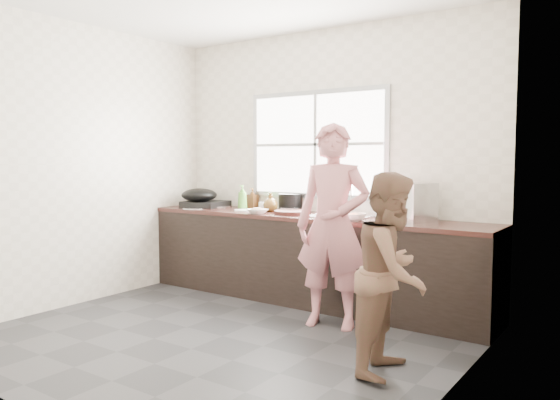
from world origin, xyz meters
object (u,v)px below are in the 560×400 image
Objects in this scene: burner at (206,204)px; wok at (199,195)px; person_side at (392,273)px; pot_lid_left at (193,208)px; bottle_green at (242,198)px; dish_rack at (406,202)px; bowl_held at (351,217)px; bottle_brown_tall at (252,199)px; cutting_board at (293,212)px; glass_jar at (262,206)px; bottle_brown_short at (271,203)px; black_pot at (290,202)px; bowl_crabs at (354,218)px; woman at (333,232)px; pot_lid_right at (218,206)px; plate_food at (245,211)px; bowl_mince at (257,211)px.

wok reaches higher than burner.
person_side reaches higher than pot_lid_left.
bottle_green is 0.59× the size of dish_rack.
bowl_held is 1.52m from bottle_brown_tall.
glass_jar is (-0.48, 0.13, 0.03)m from cutting_board.
person_side reaches higher than bottle_brown_short.
bottle_green is (-0.47, -0.22, 0.04)m from black_pot.
black_pot reaches higher than bowl_held.
bowl_crabs is 1.07m from black_pot.
cutting_board is at bearing 48.91° from person_side.
bowl_crabs is 2.04m from burner.
bowl_crabs is at bearing 74.51° from woman.
bowl_crabs is 0.64× the size of pot_lid_right.
cutting_board is at bearing 7.71° from pot_lid_left.
cutting_board is 0.35m from bottle_brown_short.
plate_food is (-0.35, -0.33, -0.08)m from black_pot.
bottle_green reaches higher than pot_lid_left.
bowl_crabs is 0.91× the size of bowl_held.
person_side is at bearing -50.86° from bowl_crabs.
bowl_held is at bearing -24.95° from black_pot.
person_side is 6.99× the size of bowl_held.
bowl_mince is at bearing 148.92° from woman.
glass_jar reaches higher than pot_lid_left.
burner is at bearing 167.02° from plate_food.
pot_lid_right is at bearing 171.79° from cutting_board.
bowl_held is 0.48× the size of wok.
cutting_board is at bearing -1.89° from wok.
bowl_crabs reaches higher than plate_food.
bottle_green is at bearing 175.21° from cutting_board.
woman is 2.12m from wok.
pot_lid_left is at bearing 65.56° from person_side.
woman is 6.69× the size of pot_lid_left.
pot_lid_left is at bearing -164.10° from bottle_brown_short.
bowl_held is at bearing -4.82° from plate_food.
bottle_brown_short is (-0.11, -0.19, -0.00)m from black_pot.
bottle_brown_tall is at bearing -164.08° from dish_rack.
bottle_green is at bearing 57.01° from person_side.
bottle_brown_tall is at bearing 148.35° from glass_jar.
bottle_brown_tall is at bearing 99.53° from bottle_green.
dish_rack is (1.81, 0.06, 0.04)m from bottle_green.
dish_rack reaches higher than bottle_green.
wok is at bearing 168.28° from bowl_mince.
bowl_crabs is 1.98× the size of glass_jar.
pot_lid_right is (-1.85, 0.32, -0.02)m from bowl_held.
black_pot reaches higher than pot_lid_right.
burner is (-2.81, 1.24, 0.23)m from person_side.
burner is at bearing 104.64° from pot_lid_left.
burner is (-0.95, 0.27, 0.01)m from bowl_mince.
pot_lid_right is at bearing 174.39° from bottle_brown_short.
pot_lid_left is (-1.93, 0.34, 0.07)m from woman.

